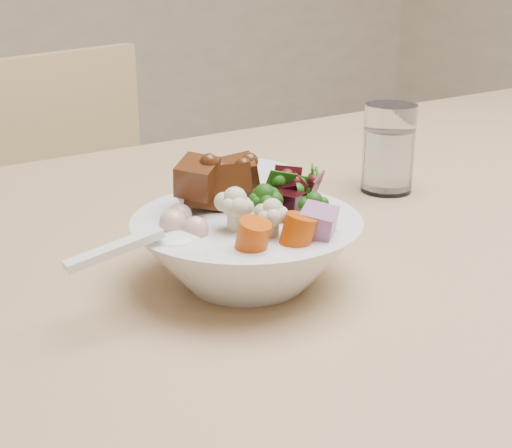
% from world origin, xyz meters
% --- Properties ---
extents(dining_table, '(1.80, 1.06, 0.83)m').
position_xyz_m(dining_table, '(-0.17, 0.12, 0.75)').
color(dining_table, tan).
rests_on(dining_table, ground).
extents(chair_far, '(0.58, 0.58, 0.96)m').
position_xyz_m(chair_far, '(-0.44, 0.82, 0.54)').
color(chair_far, tan).
rests_on(chair_far, ground).
extents(food_bowl, '(0.23, 0.23, 0.13)m').
position_xyz_m(food_bowl, '(-0.59, 0.01, 0.87)').
color(food_bowl, white).
rests_on(food_bowl, dining_table).
extents(soup_spoon, '(0.13, 0.04, 0.03)m').
position_xyz_m(soup_spoon, '(-0.69, -0.00, 0.90)').
color(soup_spoon, white).
rests_on(soup_spoon, food_bowl).
extents(water_glass, '(0.07, 0.07, 0.13)m').
position_xyz_m(water_glass, '(-0.26, 0.16, 0.89)').
color(water_glass, white).
rests_on(water_glass, dining_table).
extents(side_bowl, '(0.13, 0.13, 0.04)m').
position_xyz_m(side_bowl, '(-0.46, 0.23, 0.85)').
color(side_bowl, white).
rests_on(side_bowl, dining_table).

